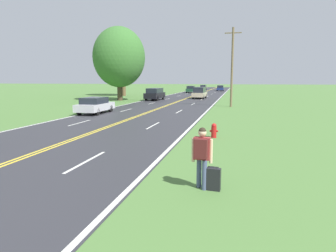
% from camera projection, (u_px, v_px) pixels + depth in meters
% --- Properties ---
extents(hitchhiker_person, '(0.58, 0.44, 1.72)m').
position_uv_depth(hitchhiker_person, '(202.00, 152.00, 8.14)').
color(hitchhiker_person, '#475175').
rests_on(hitchhiker_person, ground).
extents(suitcase, '(0.42, 0.22, 0.67)m').
position_uv_depth(suitcase, '(213.00, 179.00, 8.16)').
color(suitcase, black).
rests_on(suitcase, ground).
extents(fire_hydrant, '(0.44, 0.28, 0.75)m').
position_uv_depth(fire_hydrant, '(214.00, 130.00, 15.59)').
color(fire_hydrant, red).
rests_on(fire_hydrant, ground).
extents(utility_pole_midground, '(1.80, 0.24, 8.57)m').
position_uv_depth(utility_pole_midground, '(232.00, 66.00, 32.64)').
color(utility_pole_midground, brown).
rests_on(utility_pole_midground, ground).
extents(tree_left_verge, '(7.10, 7.10, 11.54)m').
position_uv_depth(tree_left_verge, '(123.00, 55.00, 54.87)').
color(tree_left_verge, brown).
rests_on(tree_left_verge, ground).
extents(tree_mid_treeline, '(7.42, 7.42, 10.45)m').
position_uv_depth(tree_mid_treeline, '(119.00, 57.00, 42.69)').
color(tree_mid_treeline, '#473828').
rests_on(tree_mid_treeline, ground).
extents(car_silver_sedan_approaching, '(1.96, 4.57, 1.45)m').
position_uv_depth(car_silver_sedan_approaching, '(95.00, 105.00, 26.68)').
color(car_silver_sedan_approaching, black).
rests_on(car_silver_sedan_approaching, ground).
extents(car_black_van_mid_near, '(2.10, 4.78, 1.76)m').
position_uv_depth(car_black_van_mid_near, '(155.00, 94.00, 44.01)').
color(car_black_van_mid_near, black).
rests_on(car_black_van_mid_near, ground).
extents(car_champagne_van_mid_far, '(1.95, 4.73, 1.82)m').
position_uv_depth(car_champagne_van_mid_far, '(200.00, 93.00, 47.93)').
color(car_champagne_van_mid_far, black).
rests_on(car_champagne_van_mid_far, ground).
extents(car_dark_green_hatchback_receding, '(1.90, 4.26, 1.59)m').
position_uv_depth(car_dark_green_hatchback_receding, '(191.00, 89.00, 68.62)').
color(car_dark_green_hatchback_receding, black).
rests_on(car_dark_green_hatchback_receding, ground).
extents(car_dark_blue_sedan_distant, '(1.94, 4.53, 1.48)m').
position_uv_depth(car_dark_blue_sedan_distant, '(220.00, 88.00, 80.80)').
color(car_dark_blue_sedan_distant, black).
rests_on(car_dark_blue_sedan_distant, ground).
extents(car_dark_grey_hatchback_horizon, '(1.75, 4.09, 1.44)m').
position_uv_depth(car_dark_grey_hatchback_horizon, '(203.00, 87.00, 88.58)').
color(car_dark_grey_hatchback_horizon, black).
rests_on(car_dark_grey_hatchback_horizon, ground).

